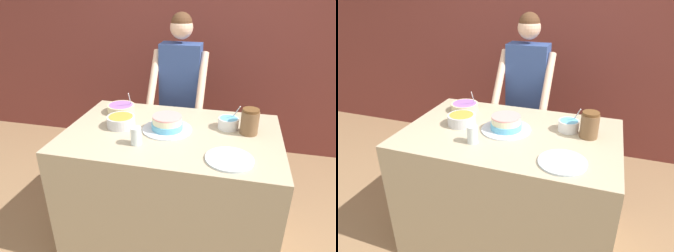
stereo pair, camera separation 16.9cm
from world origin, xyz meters
The scene contains 10 objects.
wall_back centered at (0.00, 2.02, 1.30)m, with size 10.00×0.05×2.60m.
counter centered at (0.00, 0.45, 0.44)m, with size 1.41×0.90×0.89m.
person_baker centered at (-0.09, 1.21, 0.96)m, with size 0.47×0.43×1.58m.
cake centered at (-0.04, 0.47, 0.93)m, with size 0.33×0.33×0.10m.
frosting_bowl_orange centered at (-0.36, 0.46, 0.93)m, with size 0.19×0.19×0.07m.
frosting_bowl_purple centered at (-0.45, 0.70, 0.92)m, with size 0.21×0.21×0.17m.
frosting_bowl_blue centered at (0.36, 0.60, 0.93)m, with size 0.14×0.14×0.16m.
drinking_glass centered at (-0.17, 0.24, 0.94)m, with size 0.07×0.07×0.11m.
ceramic_plate centered at (0.39, 0.18, 0.89)m, with size 0.27×0.27×0.01m.
stoneware_jar centered at (0.49, 0.54, 0.97)m, with size 0.11×0.11×0.17m.
Camera 1 is at (0.39, -1.28, 1.76)m, focal length 32.00 mm.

